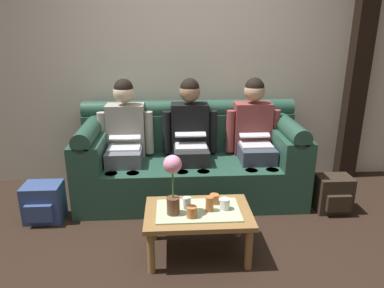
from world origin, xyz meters
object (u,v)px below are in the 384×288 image
couch (190,161)px  cup_far_right (192,212)px  person_middle (190,135)px  cup_near_left (225,204)px  backpack_left (44,203)px  person_left (125,136)px  person_right (254,134)px  cup_near_right (214,199)px  backpack_right (333,194)px  coffee_table (198,217)px  cup_far_center (187,203)px  cup_far_left (210,204)px  flower_vase (173,179)px

couch → cup_far_right: bearing=-92.8°
person_middle → cup_near_left: size_ratio=14.11×
cup_near_left → backpack_left: size_ratio=0.25×
person_left → person_middle: 0.66m
person_right → cup_near_right: 1.11m
person_right → backpack_right: (0.70, -0.45, -0.48)m
coffee_table → cup_far_center: (-0.08, 0.03, 0.11)m
cup_near_right → cup_near_left: bearing=-54.7°
cup_near_left → cup_far_left: size_ratio=0.75×
person_left → cup_near_left: person_left is taller
couch → cup_far_center: (-0.08, -1.02, 0.06)m
cup_far_center → backpack_right: cup_far_center is taller
person_left → cup_far_left: person_left is taller
cup_near_left → cup_far_left: 0.12m
cup_near_left → person_right: bearing=66.6°
cup_near_right → person_middle: bearing=98.1°
person_middle → person_right: (0.66, 0.00, -0.00)m
cup_far_right → couch: bearing=87.2°
cup_far_center → coffee_table: bearing=-20.4°
couch → coffee_table: size_ratio=2.76×
coffee_table → flower_vase: (-0.19, -0.05, 0.35)m
person_left → cup_far_right: (0.60, -1.15, -0.24)m
coffee_table → cup_far_center: size_ratio=9.22×
person_left → backpack_left: size_ratio=3.48×
coffee_table → cup_near_right: bearing=36.1°
person_right → flower_vase: 1.38m
couch → person_right: size_ratio=1.84×
person_right → cup_far_center: 1.28m
person_left → backpack_right: person_left is taller
couch → cup_near_left: couch is taller
couch → backpack_right: size_ratio=6.34×
person_middle → coffee_table: person_middle is taller
backpack_right → cup_far_right: bearing=-153.4°
cup_far_center → flower_vase: bearing=-143.8°
person_middle → backpack_left: person_middle is taller
cup_far_right → person_middle: bearing=87.2°
person_right → coffee_table: person_right is taller
cup_near_left → cup_far_right: size_ratio=1.06×
couch → backpack_left: size_ratio=6.38×
person_middle → flower_vase: (-0.19, -1.09, 0.01)m
cup_far_left → backpack_right: 1.44m
coffee_table → cup_near_right: (0.13, 0.10, 0.10)m
cup_near_right → cup_far_right: (-0.19, -0.20, 0.00)m
person_middle → coffee_table: bearing=-90.0°
couch → cup_far_center: bearing=-94.7°
cup_far_center → cup_near_right: bearing=16.9°
cup_far_center → cup_far_left: (0.17, -0.05, 0.01)m
cup_far_right → coffee_table: bearing=61.6°
flower_vase → backpack_right: bearing=22.8°
flower_vase → backpack_right: (1.54, 0.65, -0.49)m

